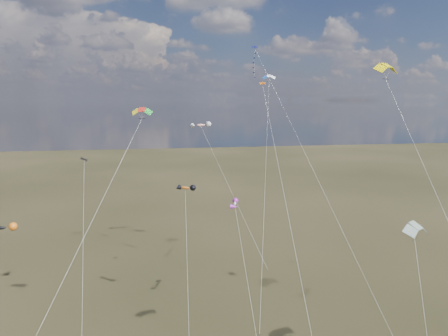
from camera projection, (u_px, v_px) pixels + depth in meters
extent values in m
cube|color=#101454|center=(254.00, 47.00, 61.84)|extent=(0.92, 0.86, 0.34)
cylinder|color=silver|center=(316.00, 175.00, 51.14)|extent=(9.20, 29.67, 35.19)
cube|color=black|center=(84.00, 159.00, 52.17)|extent=(0.82, 0.91, 0.43)
cylinder|color=silver|center=(83.00, 247.00, 47.75)|extent=(0.75, 12.59, 19.39)
cube|color=#C3530D|center=(262.00, 83.00, 53.53)|extent=(0.98, 0.94, 0.30)
cylinder|color=silver|center=(287.00, 211.00, 45.26)|extent=(0.37, 22.12, 29.25)
cylinder|color=silver|center=(265.00, 182.00, 56.68)|extent=(7.83, 25.15, 31.05)
cube|color=#332316|center=(260.00, 335.00, 46.40)|extent=(0.10, 0.10, 0.12)
cylinder|color=silver|center=(427.00, 322.00, 35.60)|extent=(2.65, 8.72, 14.99)
cylinder|color=silver|center=(76.00, 249.00, 38.12)|extent=(12.78, 16.58, 25.97)
ellipsoid|color=orange|center=(185.00, 188.00, 52.63)|extent=(2.64, 2.19, 0.96)
cylinder|color=silver|center=(187.00, 260.00, 48.44)|extent=(0.65, 11.22, 15.59)
ellipsoid|color=silver|center=(235.00, 203.00, 51.75)|extent=(1.50, 2.76, 0.85)
cylinder|color=silver|center=(245.00, 268.00, 48.50)|extent=(0.86, 9.21, 13.79)
ellipsoid|color=red|center=(201.00, 125.00, 73.45)|extent=(3.40, 1.69, 1.17)
cylinder|color=silver|center=(232.00, 193.00, 68.65)|extent=(8.95, 15.32, 22.52)
cube|color=#332316|center=(268.00, 271.00, 63.84)|extent=(0.10, 0.10, 0.12)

